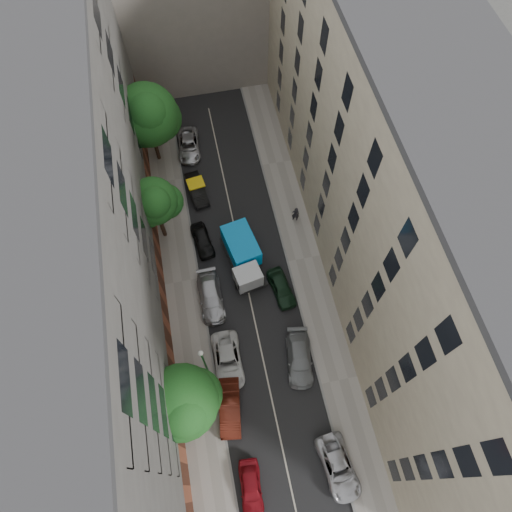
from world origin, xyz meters
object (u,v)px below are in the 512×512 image
object	(u,v)px
car_left_6	(189,145)
tree_mid	(155,203)
tree_far	(148,117)
tarp_truck	(243,255)
car_left_5	(197,190)
car_left_3	(211,297)
tree_near	(183,404)
car_left_0	(251,488)
car_left_4	(202,240)
car_right_1	(299,358)
car_right_2	(282,288)
lamp_post	(205,363)
car_left_2	(228,360)
car_left_1	(230,408)
car_right_0	(338,467)
pedestrian	(296,214)

from	to	relation	value
car_left_6	tree_mid	xyz separation A→B (m)	(-3.50, -9.71, 4.78)
tree_mid	tree_far	bearing A→B (deg)	87.20
tarp_truck	car_left_5	size ratio (longest dim) A/B	1.54
car_left_3	tree_mid	xyz separation A→B (m)	(-3.04, 7.09, 4.72)
tree_near	car_left_3	bearing A→B (deg)	71.40
car_left_0	car_left_3	distance (m)	14.81
car_left_3	car_left_4	xyz separation A→B (m)	(0.14, 5.60, -0.07)
tree_mid	car_left_4	bearing A→B (deg)	-25.10
car_right_1	car_right_2	bearing A→B (deg)	99.13
car_left_4	tree_near	size ratio (longest dim) A/B	0.52
car_left_4	lamp_post	distance (m)	12.68
car_left_3	car_left_6	distance (m)	16.81
car_right_1	car_left_6	bearing A→B (deg)	112.59
car_left_6	car_left_5	bearing A→B (deg)	-85.59
car_left_3	tree_mid	bearing A→B (deg)	113.21
car_left_0	car_left_3	xyz separation A→B (m)	(-0.46, 14.80, 0.06)
tarp_truck	car_left_2	size ratio (longest dim) A/B	1.30
car_right_1	tree_mid	xyz separation A→B (m)	(-9.10, 13.69, 4.74)
car_left_1	tree_near	bearing A→B (deg)	-177.56
car_right_0	tree_far	size ratio (longest dim) A/B	0.53
tree_mid	car_left_1	bearing A→B (deg)	-79.51
car_left_5	car_right_1	world-z (taller)	car_right_1
tarp_truck	car_left_6	size ratio (longest dim) A/B	1.34
car_left_1	pedestrian	distance (m)	17.95
car_left_5	tree_far	size ratio (longest dim) A/B	0.46
car_left_5	tree_near	distance (m)	20.77
car_left_5	tree_near	size ratio (longest dim) A/B	0.57
car_left_0	car_left_6	xyz separation A→B (m)	(0.00, 31.60, -0.00)
car_left_6	tree_near	xyz separation A→B (m)	(-3.46, -25.71, 3.90)
car_left_1	pedestrian	size ratio (longest dim) A/B	2.40
car_left_6	tree_far	bearing A→B (deg)	-162.56
car_left_3	tarp_truck	bearing A→B (deg)	40.97
car_left_4	tree_near	xyz separation A→B (m)	(-3.14, -14.51, 3.91)
car_left_0	pedestrian	xyz separation A→B (m)	(8.49, 21.14, 0.43)
car_left_5	car_left_6	xyz separation A→B (m)	(0.00, 5.60, -0.02)
tarp_truck	car_left_4	bearing A→B (deg)	129.67
car_left_6	car_left_2	bearing A→B (deg)	-85.59
tree_far	pedestrian	distance (m)	15.87
lamp_post	car_left_5	bearing A→B (deg)	84.81
car_left_5	car_right_2	world-z (taller)	car_left_5
car_left_4	pedestrian	xyz separation A→B (m)	(8.81, 0.74, 0.44)
car_right_1	tree_near	xyz separation A→B (m)	(-9.06, -2.31, 3.85)
tree_far	tarp_truck	bearing A→B (deg)	-65.56
tarp_truck	car_left_0	distance (m)	17.99
tree_far	lamp_post	distance (m)	22.62
tree_mid	car_left_2	bearing A→B (deg)	-74.56
car_left_2	pedestrian	world-z (taller)	pedestrian
tarp_truck	tree_near	bearing A→B (deg)	-129.14
tree_mid	tree_far	xyz separation A→B (m)	(0.44, 9.00, 0.48)
car_right_0	pedestrian	world-z (taller)	pedestrian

